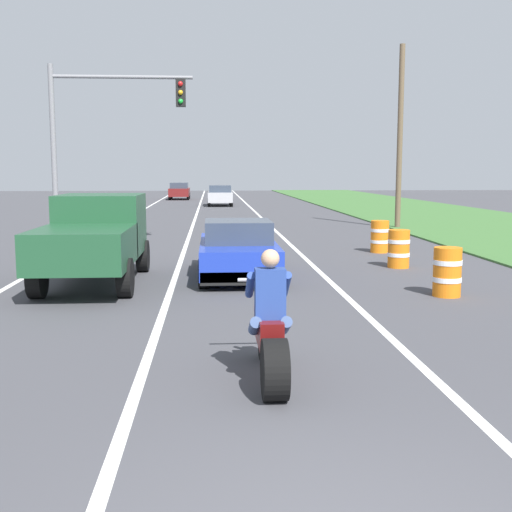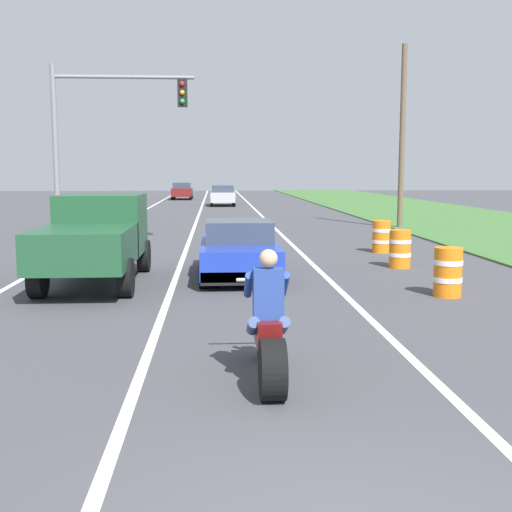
# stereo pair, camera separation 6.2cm
# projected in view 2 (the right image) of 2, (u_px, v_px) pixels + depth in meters

# --- Properties ---
(lane_stripe_left_solid) EXTENTS (0.14, 120.00, 0.01)m
(lane_stripe_left_solid) POSITION_uv_depth(u_px,v_px,m) (91.00, 241.00, 23.40)
(lane_stripe_left_solid) COLOR white
(lane_stripe_left_solid) RESTS_ON ground
(lane_stripe_right_solid) EXTENTS (0.14, 120.00, 0.01)m
(lane_stripe_right_solid) POSITION_uv_depth(u_px,v_px,m) (287.00, 239.00, 23.85)
(lane_stripe_right_solid) COLOR white
(lane_stripe_right_solid) RESTS_ON ground
(lane_stripe_centre_dashed) EXTENTS (0.14, 120.00, 0.01)m
(lane_stripe_centre_dashed) POSITION_uv_depth(u_px,v_px,m) (190.00, 240.00, 23.62)
(lane_stripe_centre_dashed) COLOR white
(lane_stripe_centre_dashed) RESTS_ON ground
(motorcycle_with_rider) EXTENTS (0.70, 2.21, 1.62)m
(motorcycle_with_rider) POSITION_uv_depth(u_px,v_px,m) (268.00, 334.00, 7.66)
(motorcycle_with_rider) COLOR black
(motorcycle_with_rider) RESTS_ON ground
(sports_car_blue) EXTENTS (1.84, 4.30, 1.37)m
(sports_car_blue) POSITION_uv_depth(u_px,v_px,m) (239.00, 251.00, 15.43)
(sports_car_blue) COLOR #1E38B2
(sports_car_blue) RESTS_ON ground
(pickup_truck_left_lane_dark_green) EXTENTS (2.02, 4.80, 1.98)m
(pickup_truck_left_lane_dark_green) POSITION_uv_depth(u_px,v_px,m) (96.00, 235.00, 14.35)
(pickup_truck_left_lane_dark_green) COLOR #1E4C2D
(pickup_truck_left_lane_dark_green) RESTS_ON ground
(traffic_light_mast_near) EXTENTS (4.71, 0.34, 6.00)m
(traffic_light_mast_near) POSITION_uv_depth(u_px,v_px,m) (99.00, 126.00, 21.25)
(traffic_light_mast_near) COLOR gray
(traffic_light_mast_near) RESTS_ON ground
(utility_pole_roadside) EXTENTS (0.24, 0.24, 7.95)m
(utility_pole_roadside) POSITION_uv_depth(u_px,v_px,m) (402.00, 138.00, 28.00)
(utility_pole_roadside) COLOR brown
(utility_pole_roadside) RESTS_ON ground
(construction_barrel_nearest) EXTENTS (0.58, 0.58, 1.00)m
(construction_barrel_nearest) POSITION_uv_depth(u_px,v_px,m) (448.00, 272.00, 12.97)
(construction_barrel_nearest) COLOR orange
(construction_barrel_nearest) RESTS_ON ground
(construction_barrel_mid) EXTENTS (0.58, 0.58, 1.00)m
(construction_barrel_mid) POSITION_uv_depth(u_px,v_px,m) (400.00, 249.00, 16.84)
(construction_barrel_mid) COLOR orange
(construction_barrel_mid) RESTS_ON ground
(construction_barrel_far) EXTENTS (0.58, 0.58, 1.00)m
(construction_barrel_far) POSITION_uv_depth(u_px,v_px,m) (381.00, 236.00, 19.98)
(construction_barrel_far) COLOR orange
(construction_barrel_far) RESTS_ON ground
(distant_car_far_ahead) EXTENTS (1.80, 4.00, 1.50)m
(distant_car_far_ahead) POSITION_uv_depth(u_px,v_px,m) (223.00, 195.00, 46.91)
(distant_car_far_ahead) COLOR #B2B2B7
(distant_car_far_ahead) RESTS_ON ground
(distant_car_further_ahead) EXTENTS (1.80, 4.00, 1.50)m
(distant_car_further_ahead) POSITION_uv_depth(u_px,v_px,m) (182.00, 191.00, 57.38)
(distant_car_further_ahead) COLOR maroon
(distant_car_further_ahead) RESTS_ON ground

